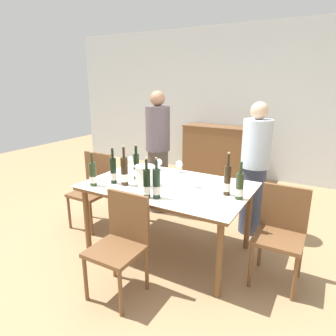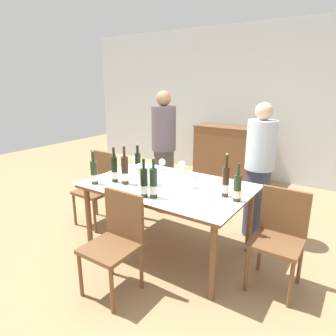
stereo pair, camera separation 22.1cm
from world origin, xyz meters
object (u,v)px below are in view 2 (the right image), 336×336
at_px(wine_bottle_3, 138,166).
at_px(wine_bottle_5, 226,182).
at_px(wine_bottle_1, 237,188).
at_px(person_guest_left, 259,172).
at_px(wine_bottle_2, 144,184).
at_px(wine_bottle_7, 114,170).
at_px(chair_left_end, 99,183).
at_px(wine_bottle_0, 94,173).
at_px(wine_glass_3, 193,178).
at_px(wine_glass_0, 135,159).
at_px(wine_glass_2, 162,162).
at_px(sideboard_cabinet, 229,152).
at_px(wine_bottle_4, 125,171).
at_px(wine_bottle_6, 154,184).
at_px(chair_right_end, 280,232).
at_px(dining_table, 168,191).
at_px(wine_glass_1, 182,165).
at_px(ice_bucket, 145,174).
at_px(chair_near_front, 117,236).
at_px(person_host, 164,153).

xyz_separation_m(wine_bottle_3, wine_bottle_5, (1.02, 0.04, 0.00)).
height_order(wine_bottle_1, person_guest_left, person_guest_left).
xyz_separation_m(wine_bottle_2, wine_bottle_7, (-0.53, 0.17, 0.00)).
height_order(chair_left_end, person_guest_left, person_guest_left).
height_order(wine_bottle_0, wine_glass_3, wine_bottle_0).
bearing_deg(wine_glass_3, wine_bottle_1, -9.53).
bearing_deg(chair_left_end, wine_glass_0, 28.30).
bearing_deg(wine_glass_2, wine_glass_0, -165.80).
xyz_separation_m(sideboard_cabinet, person_guest_left, (1.18, -1.96, 0.30)).
relative_size(wine_bottle_4, wine_bottle_6, 1.09).
xyz_separation_m(wine_bottle_2, person_guest_left, (0.67, 1.28, -0.10)).
bearing_deg(wine_bottle_2, chair_right_end, 23.70).
distance_m(dining_table, chair_right_end, 1.16).
height_order(wine_bottle_3, wine_glass_1, wine_bottle_3).
xyz_separation_m(wine_bottle_3, wine_glass_3, (0.65, 0.08, -0.03)).
height_order(ice_bucket, wine_bottle_0, wine_bottle_0).
xyz_separation_m(wine_bottle_6, wine_glass_3, (0.18, 0.43, -0.03)).
bearing_deg(wine_bottle_2, wine_bottle_6, 26.75).
xyz_separation_m(wine_glass_3, chair_right_end, (0.87, 0.02, -0.35)).
bearing_deg(wine_bottle_6, ice_bucket, 140.36).
xyz_separation_m(wine_bottle_0, wine_glass_0, (-0.06, 0.73, -0.01)).
height_order(wine_bottle_3, chair_right_end, wine_bottle_3).
xyz_separation_m(sideboard_cabinet, chair_left_end, (-0.64, -2.74, 0.04)).
xyz_separation_m(wine_bottle_4, chair_right_end, (1.52, 0.32, -0.39)).
bearing_deg(chair_near_front, wine_bottle_0, 150.26).
xyz_separation_m(ice_bucket, wine_glass_1, (0.10, 0.57, -0.01)).
height_order(wine_glass_1, chair_left_end, chair_left_end).
height_order(wine_bottle_2, chair_near_front, wine_bottle_2).
distance_m(chair_left_end, person_guest_left, 2.00).
bearing_deg(chair_left_end, person_host, 57.67).
relative_size(ice_bucket, wine_glass_3, 1.37).
relative_size(sideboard_cabinet, dining_table, 0.80).
distance_m(dining_table, wine_bottle_0, 0.79).
height_order(wine_bottle_4, wine_bottle_6, wine_bottle_4).
bearing_deg(ice_bucket, wine_bottle_5, 10.08).
xyz_separation_m(wine_bottle_5, person_host, (-1.28, 0.84, -0.06)).
bearing_deg(wine_bottle_0, wine_bottle_7, 51.37).
xyz_separation_m(wine_bottle_5, wine_bottle_6, (-0.54, -0.39, -0.01)).
relative_size(chair_right_end, chair_left_end, 0.95).
height_order(wine_bottle_1, chair_near_front, wine_bottle_1).
height_order(sideboard_cabinet, person_guest_left, person_guest_left).
xyz_separation_m(wine_bottle_2, wine_bottle_3, (-0.40, 0.40, 0.01)).
xyz_separation_m(chair_right_end, person_guest_left, (-0.46, 0.78, 0.28)).
distance_m(wine_glass_3, chair_near_front, 0.95).
relative_size(ice_bucket, wine_bottle_2, 0.54).
bearing_deg(wine_bottle_2, wine_glass_3, 61.46).
distance_m(ice_bucket, wine_bottle_3, 0.22).
distance_m(wine_glass_3, chair_left_end, 1.45).
bearing_deg(ice_bucket, wine_bottle_0, -147.89).
bearing_deg(chair_near_front, dining_table, 88.71).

